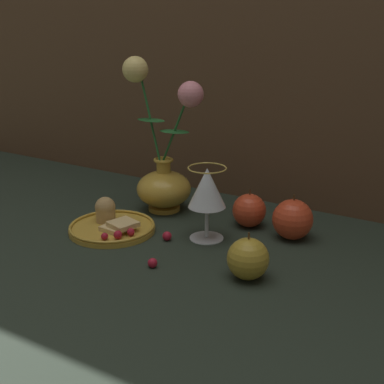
{
  "coord_description": "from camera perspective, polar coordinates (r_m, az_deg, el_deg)",
  "views": [
    {
      "loc": [
        0.59,
        -0.85,
        0.44
      ],
      "look_at": [
        0.07,
        0.01,
        0.1
      ],
      "focal_mm": 50.0,
      "sensor_mm": 36.0,
      "label": 1
    }
  ],
  "objects": [
    {
      "name": "plate_with_pastries",
      "position": [
        1.14,
        -8.59,
        -3.41
      ],
      "size": [
        0.18,
        0.18,
        0.06
      ],
      "color": "gold",
      "rests_on": "ground_plane"
    },
    {
      "name": "apple_beside_vase",
      "position": [
        1.15,
        6.12,
        -1.96
      ],
      "size": [
        0.07,
        0.07,
        0.08
      ],
      "color": "#D14223",
      "rests_on": "ground_plane"
    },
    {
      "name": "berry_front_center",
      "position": [
        1.09,
        -2.68,
        -4.72
      ],
      "size": [
        0.02,
        0.02,
        0.02
      ],
      "primitive_type": "sphere",
      "color": "#AD192D",
      "rests_on": "ground_plane"
    },
    {
      "name": "ground_plane",
      "position": [
        1.13,
        -3.26,
        -4.38
      ],
      "size": [
        2.4,
        2.4,
        0.0
      ],
      "primitive_type": "plane",
      "color": "#232D23",
      "rests_on": "ground"
    },
    {
      "name": "wine_glass",
      "position": [
        1.06,
        1.61,
        0.16
      ],
      "size": [
        0.08,
        0.08,
        0.15
      ],
      "color": "silver",
      "rests_on": "ground_plane"
    },
    {
      "name": "berry_near_plate",
      "position": [
        0.98,
        -4.23,
        -7.55
      ],
      "size": [
        0.02,
        0.02,
        0.02
      ],
      "primitive_type": "sphere",
      "color": "#AD192D",
      "rests_on": "ground_plane"
    },
    {
      "name": "berry_by_glass_stem",
      "position": [
        1.01,
        6.44,
        -6.56
      ],
      "size": [
        0.02,
        0.02,
        0.02
      ],
      "primitive_type": "sphere",
      "color": "#AD192D",
      "rests_on": "ground_plane"
    },
    {
      "name": "apple_at_table_edge",
      "position": [
        1.1,
        10.68,
        -2.88
      ],
      "size": [
        0.08,
        0.08,
        0.09
      ],
      "color": "#D14223",
      "rests_on": "ground_plane"
    },
    {
      "name": "vase",
      "position": [
        1.22,
        -3.09,
        2.64
      ],
      "size": [
        0.19,
        0.13,
        0.35
      ],
      "color": "gold",
      "rests_on": "ground_plane"
    },
    {
      "name": "berry_under_candlestick",
      "position": [
        1.25,
        -9.73,
        -1.95
      ],
      "size": [
        0.01,
        0.01,
        0.01
      ],
      "primitive_type": "sphere",
      "color": "#AD192D",
      "rests_on": "ground_plane"
    },
    {
      "name": "apple_near_glass",
      "position": [
        0.93,
        5.99,
        -7.1
      ],
      "size": [
        0.07,
        0.07,
        0.09
      ],
      "color": "#B2932D",
      "rests_on": "ground_plane"
    }
  ]
}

